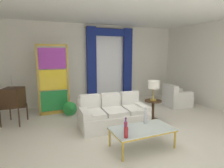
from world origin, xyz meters
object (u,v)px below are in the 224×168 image
at_px(coffee_table, 142,130).
at_px(armchair_white, 176,98).
at_px(table_lamp_brass, 154,85).
at_px(bottle_amber_squat, 126,132).
at_px(stained_glass_divider, 53,81).
at_px(bottle_blue_decanter, 145,117).
at_px(bottle_crystal_tall, 126,126).
at_px(vintage_tv, 13,98).
at_px(couch_white_long, 113,115).
at_px(peacock_figurine, 71,109).
at_px(round_side_table, 153,108).

distance_m(coffee_table, armchair_white, 3.55).
distance_m(armchair_white, table_lamp_brass, 2.05).
bearing_deg(coffee_table, bottle_amber_squat, -154.08).
bearing_deg(stained_glass_divider, bottle_blue_decanter, -59.23).
bearing_deg(bottle_crystal_tall, vintage_tv, 129.68).
xyz_separation_m(bottle_blue_decanter, bottle_amber_squat, (-0.73, -0.48, -0.03)).
bearing_deg(bottle_blue_decanter, couch_white_long, 105.92).
xyz_separation_m(couch_white_long, vintage_tv, (-2.43, 1.21, 0.42)).
height_order(bottle_blue_decanter, bottle_crystal_tall, bottle_blue_decanter).
bearing_deg(bottle_blue_decanter, armchair_white, 36.58).
bearing_deg(peacock_figurine, bottle_blue_decanter, -62.44).
bearing_deg(couch_white_long, round_side_table, -4.73).
relative_size(coffee_table, peacock_figurine, 2.11).
xyz_separation_m(vintage_tv, stained_glass_divider, (1.13, 0.41, 0.33)).
distance_m(couch_white_long, armchair_white, 3.02).
bearing_deg(bottle_amber_squat, couch_white_long, 75.15).
bearing_deg(couch_white_long, table_lamp_brass, -4.73).
xyz_separation_m(round_side_table, table_lamp_brass, (0.00, 0.00, 0.67)).
height_order(bottle_amber_squat, armchair_white, armchair_white).
distance_m(vintage_tv, stained_glass_divider, 1.24).
distance_m(couch_white_long, bottle_blue_decanter, 1.16).
distance_m(bottle_crystal_tall, armchair_white, 3.88).
bearing_deg(vintage_tv, armchair_white, -4.14).
bearing_deg(couch_white_long, peacock_figurine, 126.38).
xyz_separation_m(stained_glass_divider, round_side_table, (2.53, -1.73, -0.70)).
distance_m(couch_white_long, peacock_figurine, 1.50).
height_order(armchair_white, stained_glass_divider, stained_glass_divider).
relative_size(bottle_crystal_tall, armchair_white, 0.32).
bearing_deg(bottle_amber_squat, vintage_tv, 125.89).
bearing_deg(bottle_crystal_tall, bottle_amber_squat, -116.05).
distance_m(bottle_amber_squat, table_lamp_brass, 2.26).
bearing_deg(table_lamp_brass, bottle_blue_decanter, -132.58).
height_order(armchair_white, table_lamp_brass, table_lamp_brass).
xyz_separation_m(coffee_table, round_side_table, (1.14, 1.23, -0.02)).
bearing_deg(coffee_table, vintage_tv, 134.67).
xyz_separation_m(bottle_blue_decanter, round_side_table, (0.91, 0.99, -0.20)).
xyz_separation_m(coffee_table, peacock_figurine, (-0.97, 2.54, -0.16)).
height_order(couch_white_long, round_side_table, couch_white_long).
xyz_separation_m(bottle_crystal_tall, round_side_table, (1.53, 1.25, -0.17)).
distance_m(peacock_figurine, round_side_table, 2.49).
bearing_deg(table_lamp_brass, peacock_figurine, 148.27).
bearing_deg(bottle_blue_decanter, vintage_tv, 139.96).
relative_size(vintage_tv, table_lamp_brass, 2.36).
bearing_deg(vintage_tv, table_lamp_brass, -19.77).
bearing_deg(armchair_white, bottle_blue_decanter, -143.42).
height_order(couch_white_long, stained_glass_divider, stained_glass_divider).
height_order(coffee_table, round_side_table, round_side_table).
height_order(bottle_blue_decanter, table_lamp_brass, table_lamp_brass).
bearing_deg(round_side_table, table_lamp_brass, 0.00).
bearing_deg(peacock_figurine, coffee_table, -69.08).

